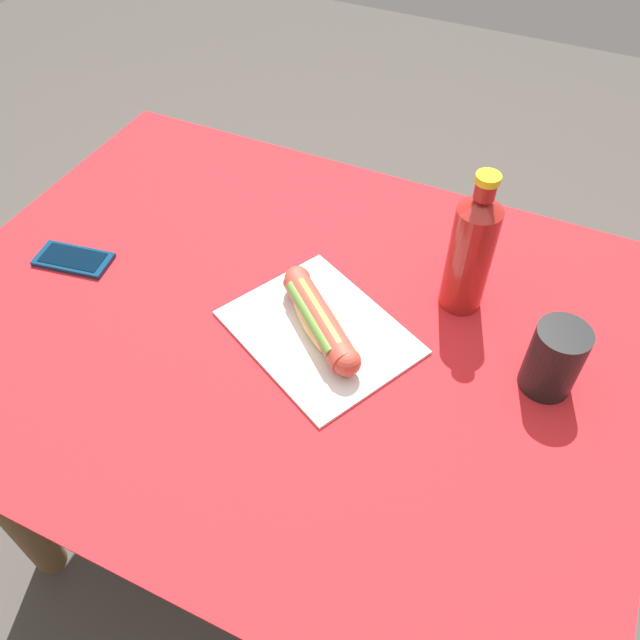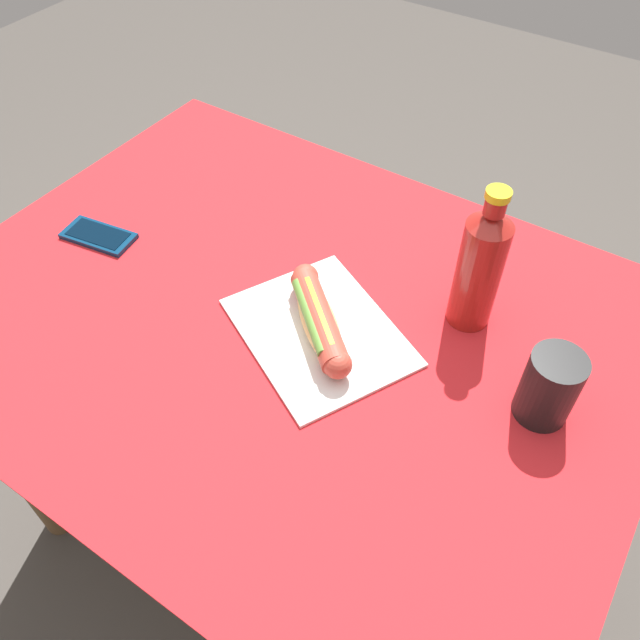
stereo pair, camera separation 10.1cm
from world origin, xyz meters
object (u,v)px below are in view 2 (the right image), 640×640
Objects in this scene: drinking_cup at (549,387)px; soda_bottle at (480,267)px; hot_dog at (319,319)px; cell_phone at (99,236)px.

soda_bottle is at bearing -34.30° from drinking_cup.
hot_dog is 0.26m from soda_bottle.
drinking_cup is (-0.83, -0.08, 0.05)m from cell_phone.
cell_phone is 0.56× the size of soda_bottle.
cell_phone is at bearing 3.89° from hot_dog.
cell_phone is at bearing 5.68° from drinking_cup.
drinking_cup is (-0.35, -0.05, 0.03)m from hot_dog.
soda_bottle is (-0.66, -0.20, 0.11)m from cell_phone.
drinking_cup is at bearing -174.32° from cell_phone.
hot_dog reaches higher than cell_phone.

